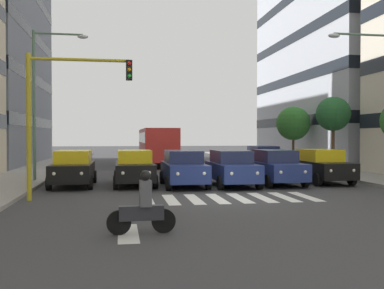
{
  "coord_description": "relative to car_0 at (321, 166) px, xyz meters",
  "views": [
    {
      "loc": [
        4.13,
        16.36,
        2.41
      ],
      "look_at": [
        0.34,
        -6.64,
        1.96
      ],
      "focal_mm": 40.73,
      "sensor_mm": 36.0,
      "label": 1
    }
  ],
  "objects": [
    {
      "name": "street_tree_2",
      "position": [
        -3.62,
        -12.41,
        2.56
      ],
      "size": [
        2.74,
        2.74,
        4.68
      ],
      "color": "#513823",
      "rests_on": "sidewalk_left"
    },
    {
      "name": "car_4",
      "position": [
        9.56,
        -0.29,
        0.0
      ],
      "size": [
        2.02,
        4.44,
        1.72
      ],
      "color": "black",
      "rests_on": "ground_plane"
    },
    {
      "name": "motorcycle_with_rider",
      "position": [
        9.7,
        10.38,
        -0.24
      ],
      "size": [
        1.7,
        0.37,
        1.57
      ],
      "color": "black",
      "rests_on": "ground_plane"
    },
    {
      "name": "car_0",
      "position": [
        0.0,
        0.0,
        0.0
      ],
      "size": [
        2.02,
        4.44,
        1.72
      ],
      "color": "black",
      "rests_on": "ground_plane"
    },
    {
      "name": "lane_arrow_1",
      "position": [
        10.06,
        10.26,
        -0.88
      ],
      "size": [
        0.5,
        2.2,
        0.01
      ],
      "primitive_type": "cube",
      "color": "silver",
      "rests_on": "ground_plane"
    },
    {
      "name": "car_3",
      "position": [
        7.25,
        0.5,
        0.0
      ],
      "size": [
        2.02,
        4.44,
        1.72
      ],
      "color": "navy",
      "rests_on": "ground_plane"
    },
    {
      "name": "ground_plane",
      "position": [
        6.11,
        4.76,
        -0.89
      ],
      "size": [
        180.0,
        180.0,
        0.0
      ],
      "primitive_type": "plane",
      "color": "#38383A"
    },
    {
      "name": "bus_behind_traffic",
      "position": [
        7.25,
        -14.88,
        0.97
      ],
      "size": [
        2.78,
        10.5,
        3.0
      ],
      "color": "red",
      "rests_on": "ground_plane"
    },
    {
      "name": "building_left_block_0",
      "position": [
        -9.96,
        -16.64,
        8.51
      ],
      "size": [
        9.61,
        20.25,
        18.8
      ],
      "color": "#ADB2BC",
      "rests_on": "ground_plane"
    },
    {
      "name": "car_1",
      "position": [
        2.6,
        0.43,
        0.0
      ],
      "size": [
        2.02,
        4.44,
        1.72
      ],
      "color": "navy",
      "rests_on": "ground_plane"
    },
    {
      "name": "traffic_light_gantry",
      "position": [
        12.51,
        4.15,
        2.78
      ],
      "size": [
        3.91,
        0.36,
        5.5
      ],
      "color": "#AD991E",
      "rests_on": "ground_plane"
    },
    {
      "name": "crosswalk_markings",
      "position": [
        6.11,
        4.76,
        -0.88
      ],
      "size": [
        6.75,
        2.8,
        0.01
      ],
      "color": "silver",
      "rests_on": "ground_plane"
    },
    {
      "name": "car_2",
      "position": [
        4.94,
        0.73,
        0.0
      ],
      "size": [
        2.02,
        4.44,
        1.72
      ],
      "color": "navy",
      "rests_on": "ground_plane"
    },
    {
      "name": "street_tree_1",
      "position": [
        -3.77,
        -5.99,
        2.99
      ],
      "size": [
        2.28,
        2.28,
        4.89
      ],
      "color": "#513823",
      "rests_on": "sidewalk_left"
    },
    {
      "name": "street_lamp_left",
      "position": [
        -1.81,
        2.6,
        3.65
      ],
      "size": [
        3.4,
        0.28,
        7.07
      ],
      "color": "#4C6B56",
      "rests_on": "sidewalk_left"
    },
    {
      "name": "car_5",
      "position": [
        12.48,
        -0.41,
        0.0
      ],
      "size": [
        2.02,
        4.44,
        1.72
      ],
      "color": "black",
      "rests_on": "ground_plane"
    },
    {
      "name": "street_lamp_right",
      "position": [
        14.18,
        -2.23,
        3.91
      ],
      "size": [
        2.81,
        0.28,
        7.68
      ],
      "color": "#4C6B56",
      "rests_on": "sidewalk_right"
    },
    {
      "name": "car_row2_0",
      "position": [
        0.29,
        -8.21,
        0.0
      ],
      "size": [
        2.02,
        4.44,
        1.72
      ],
      "color": "navy",
      "rests_on": "ground_plane"
    }
  ]
}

